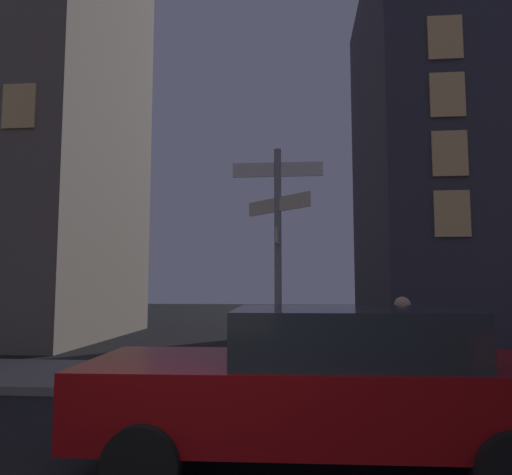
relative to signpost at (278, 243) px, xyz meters
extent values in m
cube|color=gray|center=(-0.68, 0.93, -2.39)|extent=(40.00, 2.71, 0.14)
cylinder|color=gray|center=(0.00, 0.00, -0.37)|extent=(0.12, 0.12, 3.91)
cube|color=white|center=(0.00, 0.00, 1.23)|extent=(1.52, 0.03, 0.24)
cube|color=beige|center=(0.00, 0.00, 0.64)|extent=(1.07, 1.07, 0.24)
cube|color=beige|center=(0.00, 0.00, 0.07)|extent=(0.03, 1.26, 0.24)
cube|color=maroon|center=(0.51, -3.03, -1.77)|extent=(4.53, 1.87, 0.68)
cube|color=#23282D|center=(0.81, -3.02, -1.18)|extent=(2.24, 1.67, 0.50)
cylinder|color=black|center=(-0.95, -3.94, -2.14)|extent=(0.65, 0.24, 0.64)
cylinder|color=black|center=(-1.00, -2.20, -2.14)|extent=(0.65, 0.24, 0.64)
cylinder|color=black|center=(1.96, -2.11, -2.14)|extent=(0.65, 0.24, 0.64)
sphere|color=#F9EFCC|center=(-1.74, -3.69, -1.77)|extent=(0.16, 0.16, 0.16)
sphere|color=#F9EFCC|center=(-1.77, -2.50, -1.77)|extent=(0.16, 0.16, 0.16)
torus|color=black|center=(1.09, -1.16, -2.10)|extent=(0.72, 0.12, 0.72)
torus|color=black|center=(2.19, -1.25, -2.10)|extent=(0.72, 0.12, 0.72)
cylinder|color=red|center=(1.64, -1.21, -1.85)|extent=(1.00, 0.13, 0.04)
cylinder|color=#26262D|center=(1.74, -1.22, -1.38)|extent=(0.48, 0.36, 0.61)
sphere|color=tan|center=(1.74, -1.22, -0.96)|extent=(0.22, 0.22, 0.22)
cylinder|color=black|center=(1.68, -1.30, -1.88)|extent=(0.35, 0.15, 0.55)
cylinder|color=black|center=(1.69, -1.12, -1.88)|extent=(0.35, 0.15, 0.55)
cube|color=#F2C672|center=(-6.96, 3.69, 3.98)|extent=(0.90, 0.06, 1.20)
cube|color=#383842|center=(7.42, 8.71, 3.76)|extent=(9.46, 8.09, 12.46)
cube|color=#F2C672|center=(4.26, 4.64, 1.11)|extent=(0.90, 0.06, 1.20)
cube|color=#F2C672|center=(4.26, 4.64, 2.69)|extent=(0.90, 0.06, 1.20)
cube|color=#F2C672|center=(4.26, 4.64, 4.26)|extent=(0.90, 0.06, 1.20)
cube|color=#F2C672|center=(4.26, 4.64, 5.84)|extent=(0.90, 0.06, 1.20)
camera|label=1|loc=(0.35, -7.91, -0.68)|focal=33.64mm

